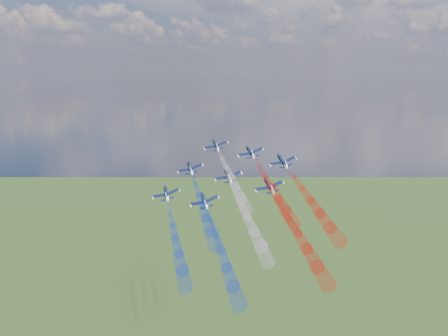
% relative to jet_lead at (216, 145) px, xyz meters
% --- Properties ---
extents(jet_lead, '(15.60, 16.04, 8.91)m').
position_rel_jet_lead_xyz_m(jet_lead, '(0.00, 0.00, 0.00)').
color(jet_lead, black).
extents(trail_lead, '(31.02, 38.28, 16.86)m').
position_rel_jet_lead_xyz_m(trail_lead, '(17.06, -21.41, -7.40)').
color(trail_lead, white).
extents(jet_inner_left, '(15.60, 16.04, 8.91)m').
position_rel_jet_lead_xyz_m(jet_inner_left, '(-2.10, -16.71, -6.58)').
color(jet_inner_left, black).
extents(trail_inner_left, '(31.02, 38.28, 16.86)m').
position_rel_jet_lead_xyz_m(trail_inner_left, '(14.96, -38.11, -13.99)').
color(trail_inner_left, blue).
extents(jet_inner_right, '(15.60, 16.04, 8.91)m').
position_rel_jet_lead_xyz_m(jet_inner_right, '(16.94, -4.57, -0.97)').
color(jet_inner_right, black).
extents(trail_inner_right, '(31.02, 38.28, 16.86)m').
position_rel_jet_lead_xyz_m(trail_inner_right, '(33.99, -25.98, -8.37)').
color(trail_inner_right, red).
extents(jet_outer_left, '(15.60, 16.04, 8.91)m').
position_rel_jet_lead_xyz_m(jet_outer_left, '(-2.48, -32.58, -12.81)').
color(jet_outer_left, black).
extents(trail_outer_left, '(31.02, 38.28, 16.86)m').
position_rel_jet_lead_xyz_m(trail_outer_left, '(14.57, -53.98, -20.21)').
color(trail_outer_left, blue).
extents(jet_center_third, '(15.60, 16.04, 8.91)m').
position_rel_jet_lead_xyz_m(jet_center_third, '(14.85, -19.22, -7.48)').
color(jet_center_third, black).
extents(trail_center_third, '(31.02, 38.28, 16.86)m').
position_rel_jet_lead_xyz_m(trail_center_third, '(31.91, -40.62, -14.88)').
color(trail_center_third, white).
extents(jet_outer_right, '(15.60, 16.04, 8.91)m').
position_rel_jet_lead_xyz_m(jet_outer_right, '(31.34, -9.05, -2.53)').
color(jet_outer_right, black).
extents(trail_outer_right, '(31.02, 38.28, 16.86)m').
position_rel_jet_lead_xyz_m(trail_outer_right, '(48.40, -30.46, -9.94)').
color(trail_outer_right, red).
extents(jet_rear_left, '(15.60, 16.04, 8.91)m').
position_rel_jet_lead_xyz_m(jet_rear_left, '(14.05, -35.15, -12.93)').
color(jet_rear_left, black).
extents(trail_rear_left, '(31.02, 38.28, 16.86)m').
position_rel_jet_lead_xyz_m(trail_rear_left, '(31.10, -56.55, -20.33)').
color(trail_rear_left, blue).
extents(jet_rear_right, '(15.60, 16.04, 8.91)m').
position_rel_jet_lead_xyz_m(jet_rear_right, '(32.53, -24.62, -8.23)').
color(jet_rear_right, black).
extents(trail_rear_right, '(31.02, 38.28, 16.86)m').
position_rel_jet_lead_xyz_m(trail_rear_right, '(49.59, -46.02, -15.63)').
color(trail_rear_right, red).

